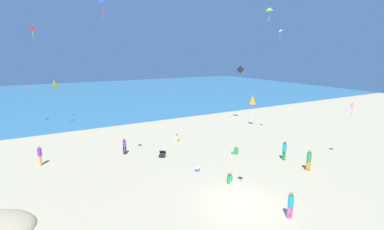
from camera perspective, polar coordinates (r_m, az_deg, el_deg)
The scene contains 21 objects.
ground_plane at distance 25.07m, azimuth -4.38°, elevation -8.09°, with size 120.00×120.00×0.00m, color #C6B58C.
ocean_water at distance 64.96m, azimuth -20.31°, elevation 4.08°, with size 120.00×60.00×0.05m, color teal.
beach_chair_mid_beach at distance 24.28m, azimuth -6.30°, elevation -8.19°, with size 0.84×0.86×0.54m.
cooler_box at distance 21.52m, azimuth 1.15°, elevation -11.35°, with size 0.62×0.63×0.23m.
person_0 at distance 25.02m, azimuth 9.25°, elevation -7.54°, with size 0.71×0.68×0.81m.
person_1 at distance 28.56m, azimuth -3.17°, elevation -4.87°, with size 0.39×0.62×0.74m.
person_2 at distance 25.26m, azimuth -14.12°, elevation -6.21°, with size 0.37×0.37×1.50m.
person_3 at distance 22.96m, azimuth 23.53°, elevation -8.51°, with size 0.48×0.48×1.72m.
person_4 at distance 25.37m, azimuth -29.54°, elevation -7.25°, with size 0.34×0.34×1.64m.
person_5 at distance 19.63m, azimuth 8.11°, elevation -13.37°, with size 0.60×0.73×0.81m.
person_6 at distance 24.46m, azimuth 18.99°, elevation -6.90°, with size 0.34×0.34×1.68m.
person_7 at distance 16.44m, azimuth 20.17°, elevation -17.20°, with size 0.43×0.43×1.56m.
kite_yellow at distance 36.84m, azimuth -26.95°, elevation 5.66°, with size 0.62×1.04×1.43m.
kite_white at distance 28.43m, azimuth 18.18°, elevation 16.61°, with size 0.52×0.55×0.96m.
kite_pink at distance 25.67m, azimuth 30.93°, elevation 2.03°, with size 0.58×0.53×1.20m.
kite_orange at distance 15.03m, azimuth 12.70°, elevation 3.17°, with size 0.54×0.54×1.43m.
kite_lime at distance 27.97m, azimuth 16.12°, elevation 20.73°, with size 0.69×0.86×1.14m.
kite_purple at distance 39.79m, azimuth -31.26°, elevation 4.95°, with size 0.52×0.63×1.03m.
kite_red at distance 36.80m, azimuth -30.72°, elevation 15.30°, with size 0.65×0.21×1.38m.
kite_blue at distance 19.35m, azimuth -18.56°, elevation 21.98°, with size 0.44×0.52×1.49m.
kite_black at distance 35.66m, azimuth 10.20°, elevation 9.41°, with size 0.72×0.78×1.88m.
Camera 1 is at (-9.72, -11.32, 8.89)m, focal length 25.19 mm.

